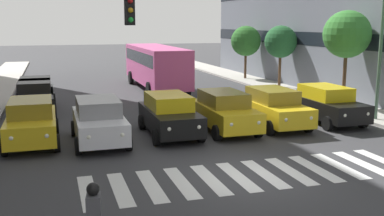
% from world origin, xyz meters
% --- Properties ---
extents(ground_plane, '(180.00, 180.00, 0.00)m').
position_xyz_m(ground_plane, '(0.00, 0.00, 0.00)').
color(ground_plane, '#38383A').
extents(crosswalk_markings, '(10.35, 2.80, 0.01)m').
position_xyz_m(crosswalk_markings, '(-0.00, 0.00, 0.00)').
color(crosswalk_markings, silver).
rests_on(crosswalk_markings, ground_plane).
extents(car_0, '(2.02, 4.44, 1.72)m').
position_xyz_m(car_0, '(-6.55, -5.95, 0.89)').
color(car_0, black).
rests_on(car_0, ground_plane).
extents(car_1, '(2.02, 4.44, 1.72)m').
position_xyz_m(car_1, '(-3.75, -5.91, 0.89)').
color(car_1, gold).
rests_on(car_1, ground_plane).
extents(car_2, '(2.02, 4.44, 1.72)m').
position_xyz_m(car_2, '(-1.32, -5.74, 0.89)').
color(car_2, gold).
rests_on(car_2, ground_plane).
extents(car_3, '(2.02, 4.44, 1.72)m').
position_xyz_m(car_3, '(1.15, -5.69, 0.89)').
color(car_3, black).
rests_on(car_3, ground_plane).
extents(car_4, '(2.02, 4.44, 1.72)m').
position_xyz_m(car_4, '(4.08, -5.35, 0.89)').
color(car_4, silver).
rests_on(car_4, ground_plane).
extents(car_5, '(2.02, 4.44, 1.72)m').
position_xyz_m(car_5, '(6.59, -5.97, 0.89)').
color(car_5, gold).
rests_on(car_5, ground_plane).
extents(car_row2_0, '(2.02, 4.44, 1.72)m').
position_xyz_m(car_row2_0, '(6.63, -12.03, 0.89)').
color(car_row2_0, black).
rests_on(car_row2_0, ground_plane).
extents(car_row2_1, '(2.02, 4.44, 1.72)m').
position_xyz_m(car_row2_1, '(6.63, -13.37, 0.89)').
color(car_row2_1, '#474C51').
rests_on(car_row2_1, ground_plane).
extents(bus_behind_traffic, '(2.78, 10.50, 3.00)m').
position_xyz_m(bus_behind_traffic, '(-1.32, -19.22, 1.86)').
color(bus_behind_traffic, '#DB5193').
rests_on(bus_behind_traffic, ground_plane).
extents(traffic_light_gantry, '(4.35, 0.36, 5.50)m').
position_xyz_m(traffic_light_gantry, '(6.61, 0.29, 3.70)').
color(traffic_light_gantry, '#AD991E').
rests_on(traffic_light_gantry, ground_plane).
extents(street_lamp_left, '(2.47, 0.28, 7.53)m').
position_xyz_m(street_lamp_left, '(-8.49, -5.32, 4.67)').
color(street_lamp_left, '#4C6B56').
rests_on(street_lamp_left, sidewalk_left).
extents(street_tree_1, '(2.57, 2.57, 5.17)m').
position_xyz_m(street_tree_1, '(-9.61, -8.96, 4.02)').
color(street_tree_1, '#513823').
rests_on(street_tree_1, sidewalk_left).
extents(street_tree_2, '(2.27, 2.27, 4.33)m').
position_xyz_m(street_tree_2, '(-9.80, -16.75, 3.33)').
color(street_tree_2, '#513823').
rests_on(street_tree_2, sidewalk_left).
extents(street_tree_3, '(2.45, 2.45, 4.27)m').
position_xyz_m(street_tree_3, '(-9.53, -22.15, 3.19)').
color(street_tree_3, '#513823').
rests_on(street_tree_3, sidewalk_left).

